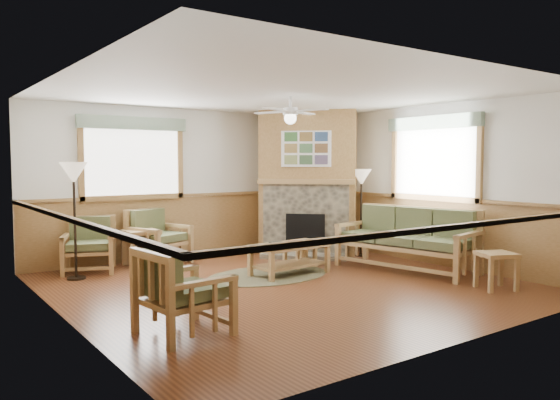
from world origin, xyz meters
TOP-DOWN VIEW (x-y plane):
  - floor at (0.00, 0.00)m, footprint 6.00×6.00m
  - ceiling at (0.00, 0.00)m, footprint 6.00×6.00m
  - wall_back at (0.00, 3.00)m, footprint 6.00×0.02m
  - wall_front at (0.00, -3.00)m, footprint 6.00×0.02m
  - wall_left at (-3.00, 0.00)m, footprint 0.02×6.00m
  - wall_right at (3.00, 0.00)m, footprint 0.02×6.00m
  - wainscot at (0.00, 0.00)m, footprint 6.00×6.00m
  - fireplace at (2.05, 2.05)m, footprint 3.11×3.11m
  - window_back at (-1.10, 2.96)m, footprint 1.90×0.16m
  - window_right at (2.96, -0.20)m, footprint 0.16×1.90m
  - ceiling_fan at (0.30, 0.30)m, footprint 1.59×1.59m
  - sofa at (2.19, -0.28)m, footprint 2.32×1.30m
  - armchair_back_left at (-1.99, 2.55)m, footprint 1.00×1.00m
  - armchair_back_right at (-0.82, 2.55)m, footprint 1.06×1.06m
  - armchair_left at (-2.15, -1.20)m, footprint 0.86×0.86m
  - coffee_table at (0.46, 0.53)m, footprint 1.25×0.69m
  - end_table_chairs at (-1.13, 2.55)m, footprint 0.54×0.52m
  - end_table_sofa at (2.17, -1.90)m, footprint 0.60×0.59m
  - footstool at (0.96, 0.92)m, footprint 0.43×0.43m
  - braided_rug at (0.14, 0.65)m, footprint 2.44×2.44m
  - floor_lamp_left at (-2.32, 2.11)m, footprint 0.49×0.49m
  - floor_lamp_right at (2.55, 1.13)m, footprint 0.47×0.47m
  - book_red at (0.61, 0.48)m, footprint 0.25×0.32m
  - book_dark at (0.31, 0.60)m, footprint 0.21×0.28m

SIDE VIEW (x-z plane):
  - floor at x=0.00m, z-range -0.01..0.00m
  - braided_rug at x=0.14m, z-range 0.00..0.01m
  - footstool at x=0.96m, z-range 0.00..0.37m
  - coffee_table at x=0.46m, z-range 0.00..0.48m
  - end_table_sofa at x=2.17m, z-range 0.00..0.51m
  - end_table_chairs at x=-1.13m, z-range 0.00..0.61m
  - armchair_back_left at x=-1.99m, z-range 0.00..0.87m
  - armchair_left at x=-2.15m, z-range 0.00..0.88m
  - armchair_back_right at x=-0.82m, z-range 0.00..0.93m
  - sofa at x=2.19m, z-range 0.00..1.00m
  - book_dark at x=0.31m, z-range 0.50..0.52m
  - book_red at x=0.61m, z-range 0.50..0.53m
  - wainscot at x=0.00m, z-range 0.00..1.10m
  - floor_lamp_right at x=2.55m, z-range 0.00..1.62m
  - floor_lamp_left at x=-2.32m, z-range 0.00..1.75m
  - wall_back at x=0.00m, z-range 0.00..2.70m
  - wall_front at x=0.00m, z-range 0.00..2.70m
  - wall_left at x=-3.00m, z-range 0.00..2.70m
  - wall_right at x=3.00m, z-range 0.00..2.70m
  - fireplace at x=2.05m, z-range 0.00..2.70m
  - window_back at x=-1.10m, z-range 1.78..3.28m
  - window_right at x=2.96m, z-range 1.78..3.28m
  - ceiling_fan at x=0.30m, z-range 2.48..2.84m
  - ceiling at x=0.00m, z-range 2.70..2.71m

